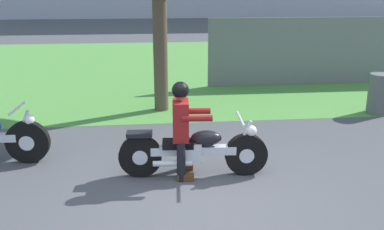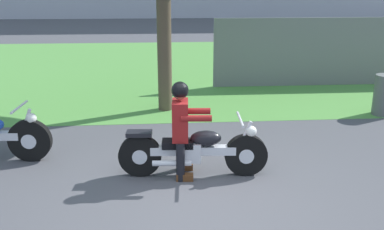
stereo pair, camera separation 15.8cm
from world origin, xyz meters
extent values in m
plane|color=#4C4C51|center=(0.00, 0.00, 0.00)|extent=(120.00, 120.00, 0.00)
cube|color=#549342|center=(0.00, 9.23, 0.00)|extent=(60.00, 12.00, 0.01)
cylinder|color=black|center=(0.74, 0.78, 0.31)|extent=(0.62, 0.16, 0.61)
cylinder|color=silver|center=(0.74, 0.78, 0.31)|extent=(0.22, 0.15, 0.21)
cylinder|color=black|center=(-0.77, 0.87, 0.31)|extent=(0.62, 0.16, 0.61)
cylinder|color=silver|center=(-0.77, 0.87, 0.31)|extent=(0.22, 0.15, 0.21)
cube|color=silver|center=(-0.02, 0.83, 0.39)|extent=(1.22, 0.22, 0.12)
cube|color=silver|center=(-0.07, 0.83, 0.37)|extent=(0.33, 0.26, 0.28)
ellipsoid|color=black|center=(0.16, 0.81, 0.57)|extent=(0.45, 0.27, 0.22)
cube|color=black|center=(-0.24, 0.84, 0.49)|extent=(0.45, 0.27, 0.10)
cube|color=black|center=(-0.77, 0.87, 0.64)|extent=(0.37, 0.22, 0.06)
cylinder|color=silver|center=(0.69, 0.78, 0.56)|extent=(0.26, 0.07, 0.53)
cylinder|color=silver|center=(0.64, 0.78, 0.85)|extent=(0.08, 0.66, 0.04)
sphere|color=white|center=(0.80, 0.77, 0.67)|extent=(0.16, 0.16, 0.16)
cylinder|color=silver|center=(-0.32, 0.70, 0.25)|extent=(0.55, 0.11, 0.08)
cylinder|color=black|center=(-0.18, 1.02, 0.28)|extent=(0.12, 0.12, 0.56)
cube|color=#593319|center=(-0.12, 1.01, 0.05)|extent=(0.25, 0.11, 0.10)
cylinder|color=black|center=(-0.21, 0.66, 0.28)|extent=(0.12, 0.12, 0.56)
cube|color=#593319|center=(-0.15, 0.65, 0.05)|extent=(0.25, 0.11, 0.10)
cube|color=maroon|center=(-0.20, 0.84, 0.84)|extent=(0.24, 0.39, 0.56)
cylinder|color=maroon|center=(0.03, 0.99, 0.92)|extent=(0.42, 0.12, 0.09)
cylinder|color=maroon|center=(0.01, 0.65, 0.92)|extent=(0.42, 0.12, 0.09)
sphere|color=#996B4C|center=(-0.20, 0.84, 1.24)|extent=(0.20, 0.20, 0.20)
sphere|color=black|center=(-0.20, 0.84, 1.27)|extent=(0.24, 0.24, 0.24)
cylinder|color=black|center=(-2.50, 1.56, 0.33)|extent=(0.67, 0.16, 0.67)
cylinder|color=silver|center=(-2.50, 1.56, 0.33)|extent=(0.24, 0.15, 0.23)
cylinder|color=silver|center=(-2.55, 1.56, 0.58)|extent=(0.26, 0.07, 0.53)
cylinder|color=silver|center=(-2.60, 1.56, 0.87)|extent=(0.08, 0.66, 0.04)
sphere|color=white|center=(-2.44, 1.55, 0.69)|extent=(0.16, 0.16, 0.16)
cylinder|color=brown|center=(-0.35, 4.23, 1.56)|extent=(0.30, 0.30, 3.12)
cylinder|color=#595E5B|center=(4.22, 3.48, 0.43)|extent=(0.47, 0.47, 0.85)
cube|color=slate|center=(4.45, 6.26, 0.90)|extent=(7.00, 0.06, 1.80)
camera|label=1|loc=(-0.63, -4.86, 2.68)|focal=40.26mm
camera|label=2|loc=(-0.47, -4.87, 2.68)|focal=40.26mm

